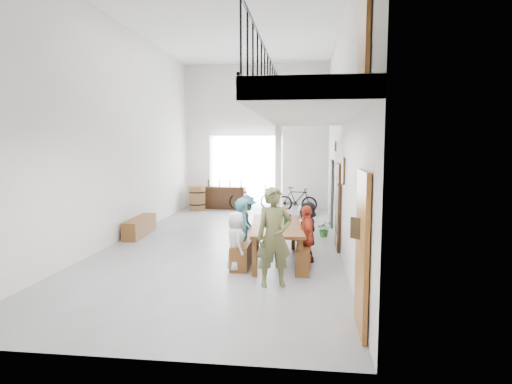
# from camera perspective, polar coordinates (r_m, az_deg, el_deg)

# --- Properties ---
(floor) EXTENTS (12.00, 12.00, 0.00)m
(floor) POSITION_cam_1_polar(r_m,az_deg,el_deg) (10.88, -3.81, -6.65)
(floor) COLOR slate
(floor) RESTS_ON ground
(room_walls) EXTENTS (12.00, 12.00, 12.00)m
(room_walls) POSITION_cam_1_polar(r_m,az_deg,el_deg) (10.67, -3.95, 12.30)
(room_walls) COLOR white
(room_walls) RESTS_ON ground
(gateway_portal) EXTENTS (2.80, 0.08, 2.80)m
(gateway_portal) POSITION_cam_1_polar(r_m,az_deg,el_deg) (16.57, -1.36, 2.66)
(gateway_portal) COLOR white
(gateway_portal) RESTS_ON ground
(right_wall_decor) EXTENTS (0.07, 8.28, 5.07)m
(right_wall_decor) POSITION_cam_1_polar(r_m,az_deg,el_deg) (8.61, 11.64, 1.58)
(right_wall_decor) COLOR #AF6827
(right_wall_decor) RESTS_ON ground
(balcony) EXTENTS (1.52, 5.62, 4.00)m
(balcony) POSITION_cam_1_polar(r_m,az_deg,el_deg) (7.32, 6.91, 10.45)
(balcony) COLOR white
(balcony) RESTS_ON ground
(tasting_table) EXTENTS (1.24, 2.55, 0.79)m
(tasting_table) POSITION_cam_1_polar(r_m,az_deg,el_deg) (8.94, 2.73, -4.84)
(tasting_table) COLOR brown
(tasting_table) RESTS_ON ground
(bench_inner) EXTENTS (0.34, 2.11, 0.49)m
(bench_inner) POSITION_cam_1_polar(r_m,az_deg,el_deg) (9.20, -1.37, -7.47)
(bench_inner) COLOR brown
(bench_inner) RESTS_ON ground
(bench_wall) EXTENTS (0.28, 2.04, 0.47)m
(bench_wall) POSITION_cam_1_polar(r_m,az_deg,el_deg) (8.96, 6.35, -7.94)
(bench_wall) COLOR brown
(bench_wall) RESTS_ON ground
(tableware) EXTENTS (0.65, 1.96, 0.35)m
(tableware) POSITION_cam_1_polar(r_m,az_deg,el_deg) (9.24, 3.09, -3.11)
(tableware) COLOR black
(tableware) RESTS_ON tasting_table
(side_bench) EXTENTS (0.46, 1.73, 0.48)m
(side_bench) POSITION_cam_1_polar(r_m,az_deg,el_deg) (12.00, -15.23, -4.48)
(side_bench) COLOR brown
(side_bench) RESTS_ON ground
(oak_barrel) EXTENTS (0.62, 0.62, 0.92)m
(oak_barrel) POSITION_cam_1_polar(r_m,az_deg,el_deg) (16.22, -7.85, -0.81)
(oak_barrel) COLOR brown
(oak_barrel) RESTS_ON ground
(serving_counter) EXTENTS (1.63, 0.57, 0.85)m
(serving_counter) POSITION_cam_1_polar(r_m,az_deg,el_deg) (16.50, -4.19, -0.77)
(serving_counter) COLOR #3E2710
(serving_counter) RESTS_ON ground
(counter_bottles) EXTENTS (1.36, 0.17, 0.28)m
(counter_bottles) POSITION_cam_1_polar(r_m,az_deg,el_deg) (16.44, -4.21, 1.17)
(counter_bottles) COLOR black
(counter_bottles) RESTS_ON serving_counter
(guest_left_a) EXTENTS (0.55, 0.66, 1.16)m
(guest_left_a) POSITION_cam_1_polar(r_m,az_deg,el_deg) (8.30, -2.71, -6.60)
(guest_left_a) COLOR silver
(guest_left_a) RESTS_ON ground
(guest_left_b) EXTENTS (0.48, 0.56, 1.31)m
(guest_left_b) POSITION_cam_1_polar(r_m,az_deg,el_deg) (8.87, -1.94, -5.28)
(guest_left_b) COLOR #26697F
(guest_left_b) RESTS_ON ground
(guest_left_c) EXTENTS (0.53, 0.66, 1.29)m
(guest_left_c) POSITION_cam_1_polar(r_m,az_deg,el_deg) (9.39, -1.68, -4.68)
(guest_left_c) COLOR silver
(guest_left_c) RESTS_ON ground
(guest_left_d) EXTENTS (0.48, 0.83, 1.28)m
(guest_left_d) POSITION_cam_1_polar(r_m,az_deg,el_deg) (9.91, -1.24, -4.13)
(guest_left_d) COLOR #26697F
(guest_left_d) RESTS_ON ground
(guest_right_a) EXTENTS (0.41, 0.78, 1.26)m
(guest_right_a) POSITION_cam_1_polar(r_m,az_deg,el_deg) (8.48, 6.75, -6.00)
(guest_right_a) COLOR #B1331E
(guest_right_a) RESTS_ON ground
(guest_right_b) EXTENTS (0.58, 1.21, 1.26)m
(guest_right_b) POSITION_cam_1_polar(r_m,az_deg,el_deg) (9.07, 6.87, -5.22)
(guest_right_b) COLOR black
(guest_right_b) RESTS_ON ground
(guest_right_c) EXTENTS (0.51, 0.63, 1.11)m
(guest_right_c) POSITION_cam_1_polar(r_m,az_deg,el_deg) (9.58, 6.33, -5.04)
(guest_right_c) COLOR silver
(guest_right_c) RESTS_ON ground
(host_standing) EXTENTS (0.72, 0.58, 1.72)m
(host_standing) POSITION_cam_1_polar(r_m,az_deg,el_deg) (7.35, 2.44, -6.02)
(host_standing) COLOR brown
(host_standing) RESTS_ON ground
(potted_plant) EXTENTS (0.40, 0.35, 0.43)m
(potted_plant) POSITION_cam_1_polar(r_m,az_deg,el_deg) (11.56, 9.12, -4.88)
(potted_plant) COLOR #165519
(potted_plant) RESTS_ON ground
(bicycle_near) EXTENTS (1.90, 1.02, 0.95)m
(bicycle_near) POSITION_cam_1_polar(r_m,az_deg,el_deg) (16.27, -0.45, -0.67)
(bicycle_near) COLOR black
(bicycle_near) RESTS_ON ground
(bicycle_far) EXTENTS (1.56, 0.69, 0.91)m
(bicycle_far) POSITION_cam_1_polar(r_m,az_deg,el_deg) (15.75, 5.47, -1.01)
(bicycle_far) COLOR black
(bicycle_far) RESTS_ON ground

